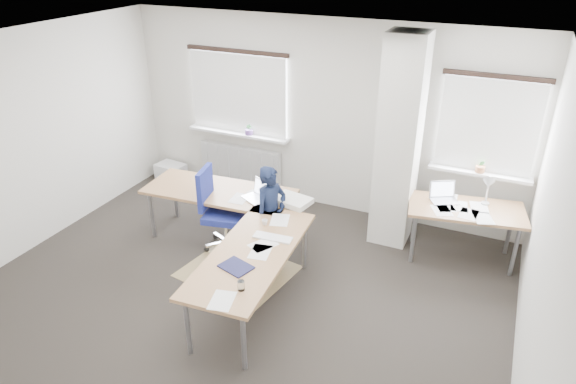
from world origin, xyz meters
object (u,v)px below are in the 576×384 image
at_px(person, 271,214).
at_px(task_chair, 223,227).
at_px(desk_main, 238,221).
at_px(desk_side, 466,211).

bearing_deg(person, task_chair, 115.19).
relative_size(desk_main, person, 2.04).
bearing_deg(task_chair, desk_main, -49.15).
bearing_deg(person, desk_main, 168.83).
distance_m(task_chair, person, 0.77).
bearing_deg(desk_main, desk_side, 25.38).
distance_m(desk_main, desk_side, 2.83).
bearing_deg(desk_side, person, -165.43).
xyz_separation_m(desk_side, task_chair, (-2.91, -1.05, -0.37)).
height_order(desk_main, task_chair, task_chair).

